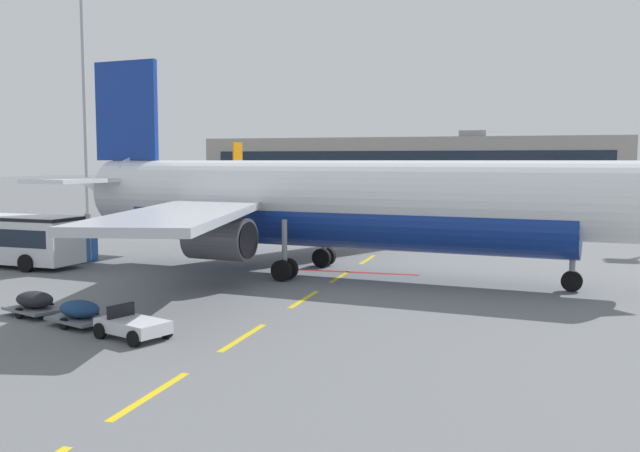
{
  "coord_description": "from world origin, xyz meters",
  "views": [
    {
      "loc": [
        27.39,
        -15.59,
        6.21
      ],
      "look_at": [
        16.24,
        22.5,
        2.48
      ],
      "focal_mm": 39.42,
      "sensor_mm": 36.0,
      "label": 1
    }
  ],
  "objects_px": {
    "baggage_train": "(80,313)",
    "uld_cargo_container": "(79,249)",
    "airliner_foreground": "(329,202)",
    "airliner_mid_left": "(210,176)",
    "apron_light_mast_near": "(83,65)",
    "catering_truck": "(511,218)"
  },
  "relations": [
    {
      "from": "baggage_train",
      "to": "uld_cargo_container",
      "type": "xyz_separation_m",
      "value": [
        -10.34,
        14.63,
        0.28
      ]
    },
    {
      "from": "airliner_foreground",
      "to": "baggage_train",
      "type": "bearing_deg",
      "value": -112.06
    },
    {
      "from": "airliner_foreground",
      "to": "baggage_train",
      "type": "distance_m",
      "value": 15.66
    },
    {
      "from": "airliner_mid_left",
      "to": "apron_light_mast_near",
      "type": "xyz_separation_m",
      "value": [
        12.78,
        -57.02,
        12.85
      ]
    },
    {
      "from": "catering_truck",
      "to": "uld_cargo_container",
      "type": "xyz_separation_m",
      "value": [
        -25.19,
        -20.84,
        -0.85
      ]
    },
    {
      "from": "catering_truck",
      "to": "baggage_train",
      "type": "xyz_separation_m",
      "value": [
        -14.84,
        -35.47,
        -1.12
      ]
    },
    {
      "from": "airliner_mid_left",
      "to": "baggage_train",
      "type": "relative_size",
      "value": 3.27
    },
    {
      "from": "airliner_foreground",
      "to": "apron_light_mast_near",
      "type": "relative_size",
      "value": 1.34
    },
    {
      "from": "airliner_foreground",
      "to": "uld_cargo_container",
      "type": "height_order",
      "value": "airliner_foreground"
    },
    {
      "from": "airliner_foreground",
      "to": "airliner_mid_left",
      "type": "distance_m",
      "value": 96.51
    },
    {
      "from": "airliner_foreground",
      "to": "apron_light_mast_near",
      "type": "bearing_deg",
      "value": 141.19
    },
    {
      "from": "uld_cargo_container",
      "to": "airliner_foreground",
      "type": "bearing_deg",
      "value": -1.66
    },
    {
      "from": "airliner_foreground",
      "to": "baggage_train",
      "type": "height_order",
      "value": "airliner_foreground"
    },
    {
      "from": "baggage_train",
      "to": "uld_cargo_container",
      "type": "relative_size",
      "value": 5.28
    },
    {
      "from": "apron_light_mast_near",
      "to": "baggage_train",
      "type": "bearing_deg",
      "value": -55.74
    },
    {
      "from": "catering_truck",
      "to": "airliner_mid_left",
      "type": "bearing_deg",
      "value": 131.55
    },
    {
      "from": "baggage_train",
      "to": "uld_cargo_container",
      "type": "height_order",
      "value": "uld_cargo_container"
    },
    {
      "from": "airliner_mid_left",
      "to": "airliner_foreground",
      "type": "bearing_deg",
      "value": -60.98
    },
    {
      "from": "baggage_train",
      "to": "apron_light_mast_near",
      "type": "xyz_separation_m",
      "value": [
        -28.3,
        41.54,
        15.51
      ]
    },
    {
      "from": "airliner_foreground",
      "to": "uld_cargo_container",
      "type": "relative_size",
      "value": 21.44
    },
    {
      "from": "uld_cargo_container",
      "to": "airliner_mid_left",
      "type": "bearing_deg",
      "value": 110.11
    },
    {
      "from": "catering_truck",
      "to": "uld_cargo_container",
      "type": "relative_size",
      "value": 4.34
    }
  ]
}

